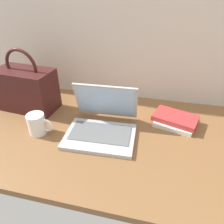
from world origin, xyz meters
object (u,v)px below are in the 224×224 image
object	(u,v)px
laptop	(102,124)
book_stack	(175,120)
coffee_mug	(37,124)
handbag	(27,89)

from	to	relation	value
laptop	book_stack	distance (m)	0.36
book_stack	coffee_mug	bearing A→B (deg)	-160.27
handbag	book_stack	xyz separation A→B (m)	(0.78, 0.03, -0.09)
coffee_mug	book_stack	world-z (taller)	coffee_mug
laptop	book_stack	size ratio (longest dim) A/B	1.37
coffee_mug	handbag	size ratio (longest dim) A/B	0.36
book_stack	handbag	bearing A→B (deg)	-177.96
laptop	book_stack	xyz separation A→B (m)	(0.33, 0.15, -0.02)
laptop	handbag	bearing A→B (deg)	165.19
handbag	book_stack	bearing A→B (deg)	2.04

